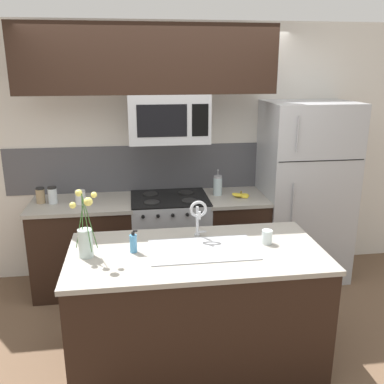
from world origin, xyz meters
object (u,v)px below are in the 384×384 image
drinking_glass (267,237)px  flower_vase (85,238)px  banana_bunch (241,195)px  stove_range (170,240)px  microwave (168,118)px  sink_faucet (198,214)px  storage_jar_tall (40,195)px  storage_jar_short (80,197)px  refrigerator (304,191)px  french_press (218,185)px  storage_jar_medium (53,195)px  dish_soap_bottle (133,243)px

drinking_glass → flower_vase: (-1.30, -0.05, 0.09)m
banana_bunch → drinking_glass: (-0.10, -1.14, 0.03)m
stove_range → microwave: microwave is taller
stove_range → drinking_glass: 1.44m
stove_range → sink_faucet: (0.13, -1.03, 0.65)m
banana_bunch → drinking_glass: 1.15m
stove_range → sink_faucet: size_ratio=3.04×
storage_jar_tall → stove_range: bearing=-1.8°
storage_jar_short → flower_vase: size_ratio=0.27×
refrigerator → french_press: size_ratio=6.89×
banana_bunch → flower_vase: 1.84m
storage_jar_medium → drinking_glass: size_ratio=1.57×
refrigerator → storage_jar_short: 2.26m
storage_jar_medium → dish_soap_bottle: same height
storage_jar_short → french_press: 1.36m
refrigerator → storage_jar_short: (-2.26, -0.05, 0.05)m
sink_faucet → drinking_glass: (0.49, -0.17, -0.15)m
stove_range → banana_bunch: (0.71, -0.06, 0.47)m
storage_jar_short → stove_range: bearing=1.9°
stove_range → microwave: (0.00, -0.02, 1.24)m
storage_jar_tall → sink_faucet: sink_faucet is taller
flower_vase → french_press: bearing=47.8°
dish_soap_bottle → flower_vase: (-0.32, -0.03, 0.07)m
sink_faucet → banana_bunch: bearing=58.9°
microwave → storage_jar_medium: size_ratio=4.53×
refrigerator → flower_vase: bearing=-148.7°
banana_bunch → french_press: (-0.21, 0.12, 0.08)m
french_press → dish_soap_bottle: (-0.86, -1.28, -0.03)m
storage_jar_tall → sink_faucet: 1.74m
refrigerator → drinking_glass: bearing=-122.7°
storage_jar_tall → storage_jar_short: storage_jar_tall is taller
refrigerator → drinking_glass: size_ratio=17.55×
storage_jar_short → drinking_glass: size_ratio=1.23×
microwave → flower_vase: bearing=-119.3°
banana_bunch → french_press: 0.26m
refrigerator → storage_jar_short: size_ratio=14.27×
flower_vase → storage_jar_medium: bearing=108.8°
refrigerator → dish_soap_bottle: 2.16m
microwave → storage_jar_short: bearing=-179.5°
stove_range → dish_soap_bottle: size_ratio=5.64×
french_press → flower_vase: (-1.19, -1.31, 0.04)m
microwave → storage_jar_short: 1.13m
refrigerator → french_press: (-0.91, 0.04, 0.09)m
storage_jar_tall → storage_jar_medium: storage_jar_medium is taller
storage_jar_tall → storage_jar_medium: bearing=-13.8°
banana_bunch → dish_soap_bottle: dish_soap_bottle is taller
storage_jar_medium → storage_jar_tall: bearing=166.2°
microwave → storage_jar_tall: microwave is taller
banana_bunch → flower_vase: size_ratio=0.39×
storage_jar_tall → drinking_glass: storage_jar_tall is taller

